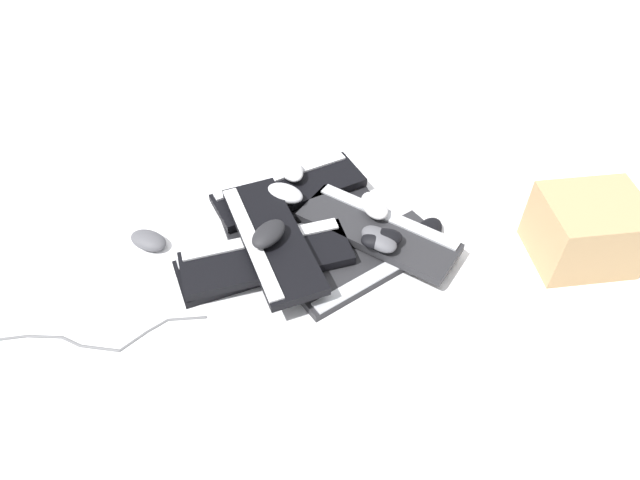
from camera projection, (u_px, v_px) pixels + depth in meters
ground_plane at (310, 236)px, 1.59m from camera, size 3.20×3.20×0.00m
keyboard_0 at (299, 212)px, 1.64m from camera, size 0.29×0.46×0.03m
keyboard_1 at (260, 259)px, 1.51m from camera, size 0.30×0.46×0.03m
keyboard_2 at (369, 262)px, 1.51m from camera, size 0.37×0.45×0.03m
keyboard_3 at (266, 257)px, 1.48m from camera, size 0.27×0.46×0.03m
keyboard_4 at (271, 239)px, 1.48m from camera, size 0.46×0.30×0.03m
keyboard_5 at (378, 231)px, 1.55m from camera, size 0.37×0.45×0.03m
keyboard_6 at (289, 189)px, 1.66m from camera, size 0.33×0.46×0.03m
mouse_0 at (428, 230)px, 1.58m from camera, size 0.13×0.11×0.04m
mouse_1 at (285, 193)px, 1.60m from camera, size 0.11×0.13×0.04m
mouse_2 at (148, 240)px, 1.55m from camera, size 0.11×0.13×0.04m
mouse_3 at (291, 170)px, 1.67m from camera, size 0.13×0.10×0.04m
mouse_4 at (379, 239)px, 1.47m from camera, size 0.13×0.12×0.04m
mouse_5 at (382, 239)px, 1.47m from camera, size 0.08×0.12×0.04m
mouse_6 at (374, 206)px, 1.56m from camera, size 0.13×0.10×0.04m
mouse_7 at (269, 234)px, 1.44m from camera, size 0.13×0.12×0.04m
cable_0 at (69, 330)px, 1.37m from camera, size 0.19×0.59×0.01m
cardboard_box at (587, 230)px, 1.48m from camera, size 0.24×0.27×0.19m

